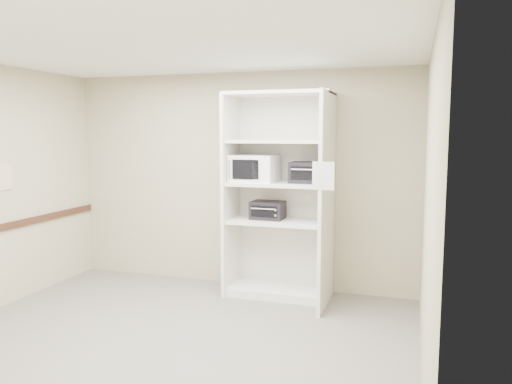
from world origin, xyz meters
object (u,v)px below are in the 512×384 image
(shelving_unit, at_px, (283,202))
(toaster_oven_lower, at_px, (268,210))
(toaster_oven_upper, at_px, (309,172))
(microwave, at_px, (254,168))

(shelving_unit, height_order, toaster_oven_lower, shelving_unit)
(shelving_unit, relative_size, toaster_oven_upper, 5.71)
(shelving_unit, bearing_deg, toaster_oven_lower, 177.13)
(shelving_unit, height_order, toaster_oven_upper, shelving_unit)
(shelving_unit, xyz_separation_m, toaster_oven_lower, (-0.19, 0.01, -0.10))
(microwave, height_order, toaster_oven_lower, microwave)
(toaster_oven_upper, xyz_separation_m, toaster_oven_lower, (-0.50, -0.00, -0.46))
(microwave, bearing_deg, toaster_oven_upper, 6.60)
(microwave, distance_m, toaster_oven_upper, 0.65)
(toaster_oven_upper, bearing_deg, toaster_oven_lower, -178.14)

